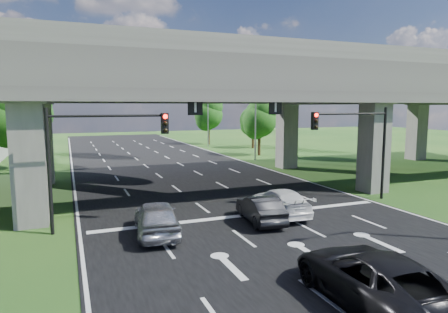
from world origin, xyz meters
TOP-DOWN VIEW (x-y plane):
  - ground at (0.00, 0.00)m, footprint 160.00×160.00m
  - road at (0.00, 10.00)m, footprint 18.00×120.00m
  - overpass at (0.00, 12.00)m, footprint 80.00×15.00m
  - signal_right at (7.82, 3.94)m, footprint 5.76×0.54m
  - signal_left at (-7.82, 3.94)m, footprint 5.76×0.54m
  - streetlight_far at (10.10, 24.00)m, footprint 3.38×0.25m
  - streetlight_beyond at (10.10, 40.00)m, footprint 3.38×0.25m
  - tree_left_near at (-13.95, 26.00)m, footprint 4.50×4.50m
  - tree_left_far at (-12.95, 42.00)m, footprint 4.80×4.80m
  - tree_right_near at (13.05, 28.00)m, footprint 4.20×4.20m
  - tree_right_mid at (16.05, 36.00)m, footprint 3.91×3.90m
  - tree_right_far at (12.05, 44.00)m, footprint 4.50×4.50m
  - car_silver at (-5.40, 2.00)m, footprint 2.46×4.99m
  - car_dark at (0.10, 2.08)m, footprint 1.96×4.36m
  - car_white at (1.80, 3.00)m, footprint 2.40×5.10m
  - car_trailing at (-0.67, -7.14)m, footprint 3.17×6.22m

SIDE VIEW (x-z plane):
  - ground at x=0.00m, z-range 0.00..0.00m
  - road at x=0.00m, z-range 0.00..0.03m
  - car_dark at x=0.10m, z-range 0.03..1.42m
  - car_white at x=1.80m, z-range 0.03..1.47m
  - car_silver at x=-5.40m, z-range 0.03..1.67m
  - car_trailing at x=-0.67m, z-range 0.03..1.71m
  - tree_right_mid at x=16.05m, z-range 0.79..7.55m
  - signal_right at x=7.82m, z-range 1.19..7.19m
  - signal_left at x=-7.82m, z-range 1.19..7.19m
  - tree_right_near at x=13.05m, z-range 0.86..8.14m
  - tree_left_near at x=-13.95m, z-range 0.92..8.72m
  - tree_right_far at x=12.05m, z-range 0.92..8.72m
  - tree_left_far at x=-12.95m, z-range 0.98..9.30m
  - streetlight_far at x=10.10m, z-range 0.85..10.85m
  - streetlight_beyond at x=10.10m, z-range 0.85..10.85m
  - overpass at x=0.00m, z-range 2.92..12.92m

